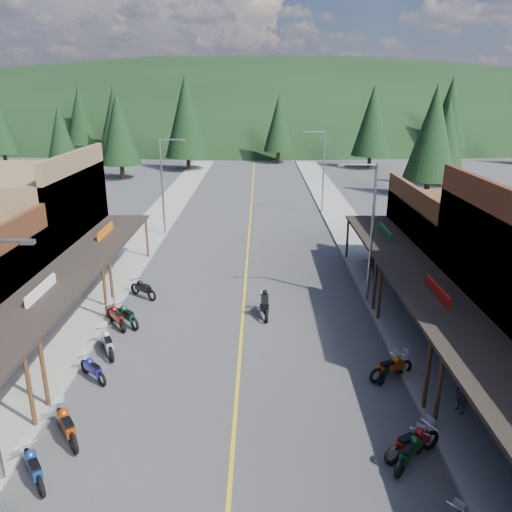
{
  "coord_description": "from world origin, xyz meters",
  "views": [
    {
      "loc": [
        0.91,
        -18.52,
        11.65
      ],
      "look_at": [
        0.71,
        7.42,
        3.0
      ],
      "focal_mm": 35.0,
      "sensor_mm": 36.0,
      "label": 1
    }
  ],
  "objects_px": {
    "bike_west_5": "(33,465)",
    "bike_east_6": "(413,441)",
    "streetlight_2": "(370,228)",
    "pine_4": "(372,121)",
    "bike_west_10": "(126,314)",
    "pine_2": "(186,116)",
    "shop_west_3": "(23,228)",
    "bike_east_5": "(411,450)",
    "bike_west_9": "(116,315)",
    "pine_10": "(119,128)",
    "streetlight_3": "(322,168)",
    "pine_1": "(115,117)",
    "pedestrian_east_a": "(462,393)",
    "rider_on_bike": "(265,305)",
    "bike_west_7": "(93,368)",
    "pine_9": "(446,135)",
    "pine_11": "(433,133)",
    "bike_west_6": "(66,423)",
    "bike_east_7": "(392,366)",
    "streetlight_1": "(164,183)",
    "pine_3": "(279,123)",
    "pine_7": "(80,115)",
    "pine_8": "(61,142)",
    "bike_east_8": "(389,367)",
    "pedestrian_east_b": "(370,262)",
    "shop_east_3": "(465,244)",
    "pine_0": "(0,125)",
    "pine_5": "(450,112)",
    "bike_west_8": "(107,341)",
    "bike_west_11": "(143,288)"
  },
  "relations": [
    {
      "from": "bike_west_9",
      "to": "pine_10",
      "type": "bearing_deg",
      "value": 68.11
    },
    {
      "from": "bike_west_10",
      "to": "pine_4",
      "type": "bearing_deg",
      "value": 22.98
    },
    {
      "from": "bike_west_9",
      "to": "bike_east_6",
      "type": "relative_size",
      "value": 1.0
    },
    {
      "from": "streetlight_1",
      "to": "rider_on_bike",
      "type": "bearing_deg",
      "value": -62.94
    },
    {
      "from": "pine_9",
      "to": "pedestrian_east_a",
      "type": "distance_m",
      "value": 50.27
    },
    {
      "from": "pine_1",
      "to": "bike_east_5",
      "type": "distance_m",
      "value": 81.14
    },
    {
      "from": "pine_0",
      "to": "pine_3",
      "type": "bearing_deg",
      "value": 5.19
    },
    {
      "from": "pine_1",
      "to": "bike_west_9",
      "type": "distance_m",
      "value": 67.88
    },
    {
      "from": "pine_4",
      "to": "bike_west_6",
      "type": "xyz_separation_m",
      "value": [
        -23.79,
        -64.01,
        -6.57
      ]
    },
    {
      "from": "pine_3",
      "to": "bike_east_6",
      "type": "xyz_separation_m",
      "value": [
        1.99,
        -70.79,
        -5.84
      ]
    },
    {
      "from": "streetlight_1",
      "to": "pedestrian_east_a",
      "type": "height_order",
      "value": "streetlight_1"
    },
    {
      "from": "streetlight_2",
      "to": "bike_west_8",
      "type": "bearing_deg",
      "value": -155.2
    },
    {
      "from": "bike_east_5",
      "to": "pine_7",
      "type": "bearing_deg",
      "value": 155.76
    },
    {
      "from": "bike_west_5",
      "to": "bike_east_6",
      "type": "relative_size",
      "value": 0.94
    },
    {
      "from": "bike_west_10",
      "to": "pine_2",
      "type": "bearing_deg",
      "value": 50.84
    },
    {
      "from": "pine_10",
      "to": "rider_on_bike",
      "type": "bearing_deg",
      "value": -66.41
    },
    {
      "from": "pedestrian_east_b",
      "to": "pine_1",
      "type": "bearing_deg",
      "value": -61.59
    },
    {
      "from": "pine_1",
      "to": "bike_east_5",
      "type": "xyz_separation_m",
      "value": [
        29.82,
        -75.17,
        -6.65
      ]
    },
    {
      "from": "bike_east_5",
      "to": "bike_west_11",
      "type": "bearing_deg",
      "value": 171.32
    },
    {
      "from": "bike_west_6",
      "to": "bike_east_8",
      "type": "distance_m",
      "value": 12.85
    },
    {
      "from": "shop_west_3",
      "to": "bike_east_5",
      "type": "bearing_deg",
      "value": -40.04
    },
    {
      "from": "pine_11",
      "to": "bike_west_6",
      "type": "bearing_deg",
      "value": -121.54
    },
    {
      "from": "pine_7",
      "to": "pine_8",
      "type": "bearing_deg",
      "value": -74.48
    },
    {
      "from": "pine_1",
      "to": "pine_4",
      "type": "bearing_deg",
      "value": -13.39
    },
    {
      "from": "shop_east_3",
      "to": "pine_1",
      "type": "relative_size",
      "value": 0.87
    },
    {
      "from": "streetlight_1",
      "to": "bike_east_5",
      "type": "height_order",
      "value": "streetlight_1"
    },
    {
      "from": "shop_east_3",
      "to": "bike_east_6",
      "type": "xyz_separation_m",
      "value": [
        -7.76,
        -16.09,
        -1.89
      ]
    },
    {
      "from": "shop_west_3",
      "to": "streetlight_3",
      "type": "bearing_deg",
      "value": 42.04
    },
    {
      "from": "pine_7",
      "to": "shop_east_3",
      "type": "bearing_deg",
      "value": -54.73
    },
    {
      "from": "streetlight_2",
      "to": "pine_4",
      "type": "bearing_deg",
      "value": 78.01
    },
    {
      "from": "shop_west_3",
      "to": "bike_east_5",
      "type": "xyz_separation_m",
      "value": [
        19.6,
        -16.47,
        -2.94
      ]
    },
    {
      "from": "bike_west_8",
      "to": "pine_1",
      "type": "bearing_deg",
      "value": 77.7
    },
    {
      "from": "pedestrian_east_a",
      "to": "rider_on_bike",
      "type": "bearing_deg",
      "value": -154.17
    },
    {
      "from": "bike_west_9",
      "to": "bike_east_7",
      "type": "xyz_separation_m",
      "value": [
        12.94,
        -4.79,
        -0.04
      ]
    },
    {
      "from": "streetlight_3",
      "to": "bike_east_5",
      "type": "distance_m",
      "value": 35.4
    },
    {
      "from": "pine_7",
      "to": "pedestrian_east_b",
      "type": "height_order",
      "value": "pine_7"
    },
    {
      "from": "pine_5",
      "to": "bike_east_7",
      "type": "relative_size",
      "value": 6.61
    },
    {
      "from": "bike_west_7",
      "to": "bike_east_6",
      "type": "relative_size",
      "value": 0.88
    },
    {
      "from": "streetlight_2",
      "to": "pine_8",
      "type": "bearing_deg",
      "value": 132.14
    },
    {
      "from": "bike_west_8",
      "to": "bike_east_8",
      "type": "xyz_separation_m",
      "value": [
        12.52,
        -1.95,
        -0.11
      ]
    },
    {
      "from": "bike_west_7",
      "to": "pine_3",
      "type": "bearing_deg",
      "value": 34.87
    },
    {
      "from": "shop_east_3",
      "to": "pine_0",
      "type": "relative_size",
      "value": 0.99
    },
    {
      "from": "streetlight_3",
      "to": "pine_1",
      "type": "xyz_separation_m",
      "value": [
        -30.95,
        40.0,
        2.78
      ]
    },
    {
      "from": "bike_east_5",
      "to": "bike_east_8",
      "type": "relative_size",
      "value": 1.08
    },
    {
      "from": "bike_west_11",
      "to": "bike_east_8",
      "type": "bearing_deg",
      "value": -85.75
    },
    {
      "from": "pine_3",
      "to": "pine_0",
      "type": "bearing_deg",
      "value": -174.81
    },
    {
      "from": "bike_east_7",
      "to": "pine_8",
      "type": "bearing_deg",
      "value": -169.79
    },
    {
      "from": "pine_4",
      "to": "pine_7",
      "type": "relative_size",
      "value": 1.0
    },
    {
      "from": "streetlight_2",
      "to": "pedestrian_east_a",
      "type": "xyz_separation_m",
      "value": [
        1.51,
        -10.5,
        -3.51
      ]
    },
    {
      "from": "pine_8",
      "to": "bike_west_9",
      "type": "relative_size",
      "value": 4.43
    }
  ]
}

